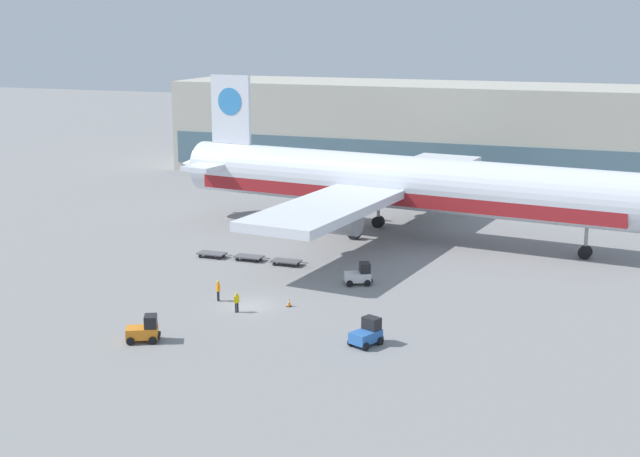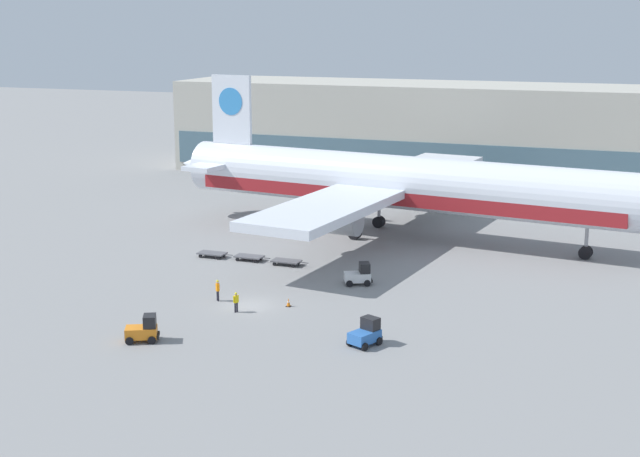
% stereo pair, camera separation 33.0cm
% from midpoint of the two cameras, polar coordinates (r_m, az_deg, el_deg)
% --- Properties ---
extents(ground_plane, '(400.00, 400.00, 0.00)m').
position_cam_midpoint_polar(ground_plane, '(74.66, -4.66, -4.94)').
color(ground_plane, gray).
extents(terminal_building, '(90.00, 18.20, 14.00)m').
position_cam_midpoint_polar(terminal_building, '(136.02, 9.31, 6.14)').
color(terminal_building, '#BCB7A8').
rests_on(terminal_building, ground_plane).
extents(airplane_main, '(57.94, 48.62, 17.00)m').
position_cam_midpoint_polar(airplane_main, '(97.19, 4.75, 2.85)').
color(airplane_main, silver).
rests_on(airplane_main, ground_plane).
extents(baggage_tug_foreground, '(2.38, 2.79, 2.00)m').
position_cam_midpoint_polar(baggage_tug_foreground, '(65.48, 2.90, -6.72)').
color(baggage_tug_foreground, '#2D66B7').
rests_on(baggage_tug_foreground, ground_plane).
extents(baggage_tug_mid, '(2.81, 2.45, 2.00)m').
position_cam_midpoint_polar(baggage_tug_mid, '(80.13, 2.43, -2.99)').
color(baggage_tug_mid, silver).
rests_on(baggage_tug_mid, ground_plane).
extents(baggage_tug_far, '(2.81, 2.45, 2.00)m').
position_cam_midpoint_polar(baggage_tug_far, '(67.37, -11.31, -6.39)').
color(baggage_tug_far, orange).
rests_on(baggage_tug_far, ground_plane).
extents(baggage_dolly_lead, '(3.71, 1.52, 0.48)m').
position_cam_midpoint_polar(baggage_dolly_lead, '(89.94, -7.03, -1.60)').
color(baggage_dolly_lead, '#56565B').
rests_on(baggage_dolly_lead, ground_plane).
extents(baggage_dolly_second, '(3.71, 1.52, 0.48)m').
position_cam_midpoint_polar(baggage_dolly_second, '(88.36, -4.67, -1.81)').
color(baggage_dolly_second, '#56565B').
rests_on(baggage_dolly_second, ground_plane).
extents(baggage_dolly_third, '(3.71, 1.52, 0.48)m').
position_cam_midpoint_polar(baggage_dolly_third, '(86.50, -2.27, -2.11)').
color(baggage_dolly_third, '#56565B').
rests_on(baggage_dolly_third, ground_plane).
extents(ground_crew_near, '(0.35, 0.53, 1.67)m').
position_cam_midpoint_polar(ground_crew_near, '(72.80, -5.49, -4.62)').
color(ground_crew_near, black).
rests_on(ground_crew_near, ground_plane).
extents(ground_crew_far, '(0.45, 0.40, 1.84)m').
position_cam_midpoint_polar(ground_crew_far, '(75.80, -6.67, -3.84)').
color(ground_crew_far, black).
rests_on(ground_crew_far, ground_plane).
extents(traffic_cone_near, '(0.40, 0.40, 0.71)m').
position_cam_midpoint_polar(traffic_cone_near, '(74.13, -2.12, -4.75)').
color(traffic_cone_near, black).
rests_on(traffic_cone_near, ground_plane).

